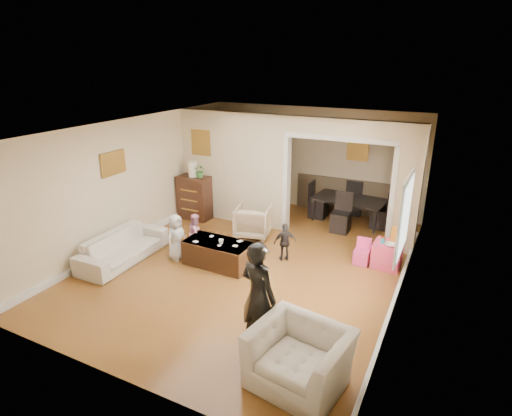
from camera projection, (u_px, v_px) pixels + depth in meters
The scene contains 27 objects.
floor at pixel (251, 262), 8.08m from camera, with size 7.00×7.00×0.00m, color #925E25.
partition_left at pixel (234, 168), 9.73m from camera, with size 2.75×0.18×2.60m, color beige.
partition_right at pixel (406, 190), 8.11m from camera, with size 0.55×0.18×2.60m, color beige.
partition_header at pixel (341, 127), 8.30m from camera, with size 2.22×0.18×0.35m, color beige.
window_pane at pixel (405, 217), 6.06m from camera, with size 0.03×0.95×1.10m, color white.
framed_art_partition at pixel (201, 142), 9.80m from camera, with size 0.45×0.03×0.55m, color brown.
framed_art_sofa_wall at pixel (113, 163), 8.10m from camera, with size 0.03×0.55×0.40m, color brown.
framed_art_alcove at pixel (358, 148), 9.93m from camera, with size 0.45×0.03×0.55m, color brown.
sofa at pixel (123, 247), 8.07m from camera, with size 1.91×0.75×0.56m, color beige.
armchair_back at pixel (253, 221), 9.16m from camera, with size 0.73×0.75×0.68m, color tan.
armchair_front at pixel (300, 358), 4.97m from camera, with size 1.11×0.97×0.72m, color beige.
dresser at pixel (195, 198), 10.11m from camera, with size 0.77×0.43×1.06m, color #351A10.
table_lamp at pixel (193, 169), 9.86m from camera, with size 0.22×0.22×0.36m, color #FAEDCC.
potted_plant at pixel (200, 171), 9.79m from camera, with size 0.29×0.25×0.32m, color #3F7634.
coffee_table at pixel (218, 253), 7.90m from camera, with size 1.27×0.63×0.48m, color #392112.
coffee_cup at pixel (221, 242), 7.72m from camera, with size 0.09×0.09×0.09m, color white.
play_table at pixel (387, 255), 7.83m from camera, with size 0.50×0.50×0.48m, color #DD3A63.
cereal_box at pixel (397, 235), 7.73m from camera, with size 0.20×0.07×0.30m, color yellow.
cyan_cup at pixel (383, 241), 7.74m from camera, with size 0.08×0.08×0.08m, color #249DB7.
toy_block at pixel (383, 238), 7.89m from camera, with size 0.08×0.06×0.05m, color #B63316.
play_bowl at pixel (390, 245), 7.62m from camera, with size 0.20×0.20×0.05m, color white.
dining_table at pixel (348, 211), 9.94m from camera, with size 1.67×0.93×0.59m, color black.
adult_person at pixel (258, 296), 5.48m from camera, with size 0.57×0.37×1.56m, color black.
child_kneel_a at pixel (176, 237), 8.05m from camera, with size 0.45×0.29×0.92m, color silver.
child_kneel_b at pixel (196, 233), 8.39m from camera, with size 0.40×0.31×0.81m, color pink.
child_toddler at pixel (285, 242), 8.04m from camera, with size 0.45×0.19×0.76m, color black.
craft_papers at pixel (221, 242), 7.81m from camera, with size 0.87×0.50×0.00m.
Camera 1 is at (3.31, -6.43, 3.74)m, focal length 29.23 mm.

